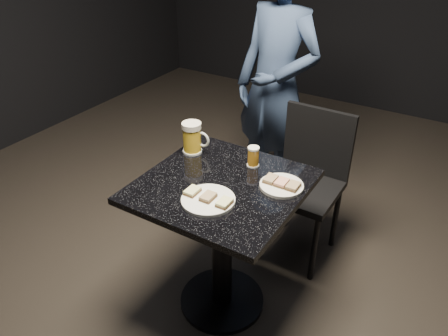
{
  "coord_description": "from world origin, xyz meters",
  "views": [
    {
      "loc": [
        0.85,
        -1.37,
        1.81
      ],
      "look_at": [
        0.0,
        0.02,
        0.82
      ],
      "focal_mm": 35.0,
      "sensor_mm": 36.0,
      "label": 1
    }
  ],
  "objects_px": {
    "plate_large": "(208,200)",
    "chair": "(307,176)",
    "patron": "(276,88)",
    "beer_mug": "(193,138)",
    "beer_tumbler": "(253,157)",
    "table": "(222,226)",
    "plate_small": "(281,186)"
  },
  "relations": [
    {
      "from": "plate_small",
      "to": "beer_mug",
      "type": "bearing_deg",
      "value": 173.57
    },
    {
      "from": "beer_mug",
      "to": "chair",
      "type": "distance_m",
      "value": 0.73
    },
    {
      "from": "beer_tumbler",
      "to": "plate_large",
      "type": "bearing_deg",
      "value": -93.3
    },
    {
      "from": "beer_mug",
      "to": "chair",
      "type": "xyz_separation_m",
      "value": [
        0.44,
        0.47,
        -0.33
      ]
    },
    {
      "from": "plate_small",
      "to": "beer_tumbler",
      "type": "height_order",
      "value": "beer_tumbler"
    },
    {
      "from": "patron",
      "to": "plate_small",
      "type": "bearing_deg",
      "value": -48.85
    },
    {
      "from": "plate_small",
      "to": "beer_tumbler",
      "type": "relative_size",
      "value": 1.97
    },
    {
      "from": "table",
      "to": "beer_tumbler",
      "type": "xyz_separation_m",
      "value": [
        0.04,
        0.21,
        0.29
      ]
    },
    {
      "from": "beer_mug",
      "to": "beer_tumbler",
      "type": "relative_size",
      "value": 1.61
    },
    {
      "from": "table",
      "to": "chair",
      "type": "relative_size",
      "value": 0.86
    },
    {
      "from": "patron",
      "to": "beer_mug",
      "type": "distance_m",
      "value": 0.84
    },
    {
      "from": "beer_tumbler",
      "to": "chair",
      "type": "relative_size",
      "value": 0.11
    },
    {
      "from": "plate_large",
      "to": "patron",
      "type": "bearing_deg",
      "value": 102.06
    },
    {
      "from": "beer_mug",
      "to": "beer_tumbler",
      "type": "height_order",
      "value": "beer_mug"
    },
    {
      "from": "plate_large",
      "to": "chair",
      "type": "bearing_deg",
      "value": 79.47
    },
    {
      "from": "patron",
      "to": "table",
      "type": "height_order",
      "value": "patron"
    },
    {
      "from": "plate_small",
      "to": "beer_tumbler",
      "type": "bearing_deg",
      "value": 153.54
    },
    {
      "from": "beer_tumbler",
      "to": "beer_mug",
      "type": "bearing_deg",
      "value": -173.08
    },
    {
      "from": "patron",
      "to": "table",
      "type": "relative_size",
      "value": 2.2
    },
    {
      "from": "plate_large",
      "to": "patron",
      "type": "distance_m",
      "value": 1.18
    },
    {
      "from": "table",
      "to": "plate_small",
      "type": "bearing_deg",
      "value": 25.43
    },
    {
      "from": "plate_large",
      "to": "beer_tumbler",
      "type": "height_order",
      "value": "beer_tumbler"
    },
    {
      "from": "chair",
      "to": "beer_tumbler",
      "type": "bearing_deg",
      "value": -106.25
    },
    {
      "from": "beer_mug",
      "to": "plate_small",
      "type": "bearing_deg",
      "value": -6.43
    },
    {
      "from": "patron",
      "to": "beer_tumbler",
      "type": "bearing_deg",
      "value": -57.58
    },
    {
      "from": "plate_small",
      "to": "beer_mug",
      "type": "xyz_separation_m",
      "value": [
        -0.51,
        0.06,
        0.07
      ]
    },
    {
      "from": "patron",
      "to": "beer_mug",
      "type": "bearing_deg",
      "value": -79.5
    },
    {
      "from": "beer_tumbler",
      "to": "table",
      "type": "bearing_deg",
      "value": -101.99
    },
    {
      "from": "table",
      "to": "patron",
      "type": "bearing_deg",
      "value": 102.44
    },
    {
      "from": "beer_tumbler",
      "to": "chair",
      "type": "xyz_separation_m",
      "value": [
        0.13,
        0.43,
        -0.3
      ]
    },
    {
      "from": "table",
      "to": "beer_tumbler",
      "type": "relative_size",
      "value": 7.65
    },
    {
      "from": "plate_small",
      "to": "chair",
      "type": "height_order",
      "value": "chair"
    }
  ]
}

